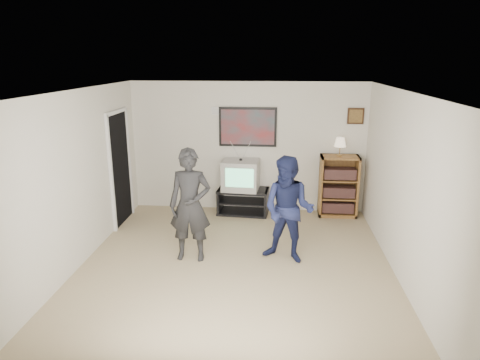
# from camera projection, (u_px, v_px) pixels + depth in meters

# --- Properties ---
(room_shell) EXTENTS (4.51, 5.00, 2.51)m
(room_shell) POSITION_uv_depth(u_px,v_px,m) (237.00, 177.00, 6.19)
(room_shell) COLOR #8C7359
(room_shell) RESTS_ON ground
(media_stand) EXTENTS (1.01, 0.61, 0.48)m
(media_stand) POSITION_uv_depth(u_px,v_px,m) (243.00, 201.00, 8.28)
(media_stand) COLOR black
(media_stand) RESTS_ON room_shell
(crt_television) EXTENTS (0.71, 0.62, 0.57)m
(crt_television) POSITION_uv_depth(u_px,v_px,m) (241.00, 175.00, 8.14)
(crt_television) COLOR #AFAEA9
(crt_television) RESTS_ON media_stand
(bookshelf) EXTENTS (0.71, 0.40, 1.16)m
(bookshelf) POSITION_uv_depth(u_px,v_px,m) (338.00, 186.00, 8.08)
(bookshelf) COLOR brown
(bookshelf) RESTS_ON room_shell
(table_lamp) EXTENTS (0.22, 0.22, 0.35)m
(table_lamp) POSITION_uv_depth(u_px,v_px,m) (340.00, 147.00, 7.88)
(table_lamp) COLOR beige
(table_lamp) RESTS_ON bookshelf
(person_tall) EXTENTS (0.62, 0.41, 1.69)m
(person_tall) POSITION_uv_depth(u_px,v_px,m) (190.00, 205.00, 6.24)
(person_tall) COLOR black
(person_tall) RESTS_ON room_shell
(person_short) EXTENTS (0.92, 0.81, 1.58)m
(person_short) POSITION_uv_depth(u_px,v_px,m) (288.00, 210.00, 6.19)
(person_short) COLOR #191F46
(person_short) RESTS_ON room_shell
(controller_left) EXTENTS (0.08, 0.13, 0.04)m
(controller_left) POSITION_uv_depth(u_px,v_px,m) (194.00, 180.00, 6.32)
(controller_left) COLOR white
(controller_left) RESTS_ON person_tall
(controller_right) EXTENTS (0.04, 0.12, 0.03)m
(controller_right) POSITION_uv_depth(u_px,v_px,m) (292.00, 193.00, 6.39)
(controller_right) COLOR white
(controller_right) RESTS_ON person_short
(poster) EXTENTS (1.10, 0.03, 0.75)m
(poster) POSITION_uv_depth(u_px,v_px,m) (248.00, 127.00, 8.12)
(poster) COLOR black
(poster) RESTS_ON room_shell
(air_vent) EXTENTS (0.28, 0.02, 0.14)m
(air_vent) POSITION_uv_depth(u_px,v_px,m) (219.00, 111.00, 8.09)
(air_vent) COLOR white
(air_vent) RESTS_ON room_shell
(small_picture) EXTENTS (0.30, 0.03, 0.30)m
(small_picture) POSITION_uv_depth(u_px,v_px,m) (356.00, 116.00, 7.90)
(small_picture) COLOR black
(small_picture) RESTS_ON room_shell
(doorway) EXTENTS (0.03, 0.85, 2.00)m
(doorway) POSITION_uv_depth(u_px,v_px,m) (120.00, 169.00, 7.65)
(doorway) COLOR black
(doorway) RESTS_ON room_shell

